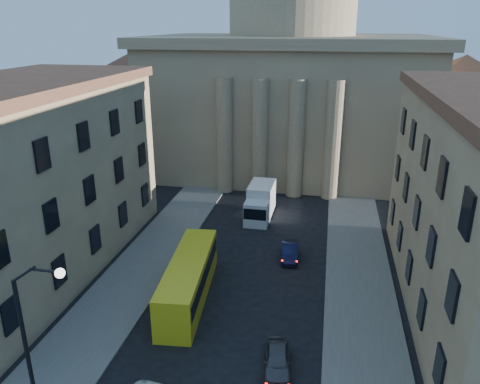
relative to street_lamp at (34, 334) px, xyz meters
name	(u,v)px	position (x,y,z in m)	size (l,w,h in m)	color
sidewalk_left	(111,306)	(-1.53, 10.00, -5.21)	(5.00, 60.00, 0.15)	#595652
sidewalk_right	(364,335)	(15.47, 10.00, -5.21)	(5.00, 60.00, 0.15)	#595652
church	(290,77)	(6.97, 47.47, 6.59)	(68.02, 28.76, 36.60)	#896E54
building_left	(20,180)	(-10.03, 14.00, 2.14)	(11.60, 26.60, 14.70)	tan
street_lamp	(34,334)	(0.00, 0.00, 0.00)	(2.62, 0.44, 8.83)	black
car_right_far	(277,360)	(10.47, 5.99, -4.66)	(1.48, 3.69, 1.26)	#45454A
car_right_distant	(290,251)	(9.93, 19.46, -4.67)	(1.31, 3.75, 1.24)	black
city_bus	(189,278)	(3.47, 12.05, -3.68)	(3.36, 10.77, 2.99)	gold
box_truck	(260,203)	(6.17, 27.71, -3.74)	(2.44, 5.99, 3.27)	silver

